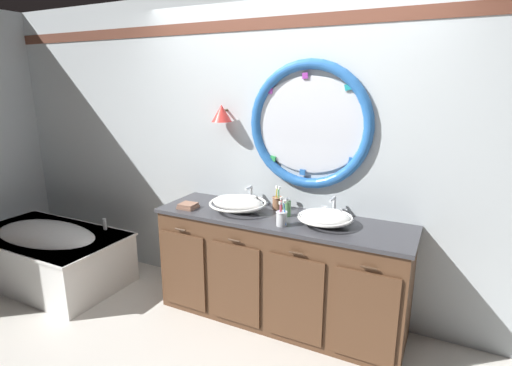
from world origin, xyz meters
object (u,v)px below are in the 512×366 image
object	(u,v)px
soap_dispenser	(287,208)
folded_hand_towel	(188,206)
sink_basin_right	(325,218)
sink_basin_left	(238,203)
toothbrush_holder_right	(282,218)
toothbrush_holder_left	(277,202)
bathtub	(48,252)

from	to	relation	value
soap_dispenser	folded_hand_towel	bearing A→B (deg)	-166.79
sink_basin_right	soap_dispenser	size ratio (longest dim) A/B	2.65
sink_basin_left	toothbrush_holder_right	bearing A→B (deg)	-18.38
sink_basin_left	sink_basin_right	distance (m)	0.72
toothbrush_holder_left	toothbrush_holder_right	distance (m)	0.38
bathtub	sink_basin_right	xyz separation A→B (m)	(2.61, 0.38, 0.64)
toothbrush_holder_left	soap_dispenser	bearing A→B (deg)	-41.82
soap_dispenser	bathtub	bearing A→B (deg)	-168.80
sink_basin_right	toothbrush_holder_right	size ratio (longest dim) A/B	1.87
soap_dispenser	toothbrush_holder_right	bearing A→B (deg)	-77.49
bathtub	toothbrush_holder_right	bearing A→B (deg)	5.81
soap_dispenser	sink_basin_left	bearing A→B (deg)	-170.24
toothbrush_holder_right	sink_basin_right	bearing A→B (deg)	28.01
bathtub	soap_dispenser	distance (m)	2.42
toothbrush_holder_left	soap_dispenser	xyz separation A→B (m)	(0.13, -0.12, 0.01)
sink_basin_right	sink_basin_left	bearing A→B (deg)	180.00
sink_basin_right	toothbrush_holder_right	world-z (taller)	toothbrush_holder_right
sink_basin_right	toothbrush_holder_left	xyz separation A→B (m)	(-0.46, 0.19, -0.00)
toothbrush_holder_left	folded_hand_towel	distance (m)	0.73
sink_basin_left	sink_basin_right	world-z (taller)	sink_basin_left
sink_basin_left	folded_hand_towel	size ratio (longest dim) A/B	3.26
sink_basin_left	toothbrush_holder_left	bearing A→B (deg)	35.40
sink_basin_right	toothbrush_holder_right	bearing A→B (deg)	-151.99
toothbrush_holder_right	bathtub	bearing A→B (deg)	-174.19
bathtub	sink_basin_left	distance (m)	2.03
bathtub	folded_hand_towel	xyz separation A→B (m)	(1.49, 0.27, 0.60)
sink_basin_left	sink_basin_right	xyz separation A→B (m)	(0.72, -0.00, -0.01)
sink_basin_left	toothbrush_holder_right	distance (m)	0.47
bathtub	soap_dispenser	world-z (taller)	soap_dispenser
bathtub	soap_dispenser	size ratio (longest dim) A/B	10.17
bathtub	sink_basin_left	size ratio (longest dim) A/B	3.31
toothbrush_holder_right	folded_hand_towel	world-z (taller)	toothbrush_holder_right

